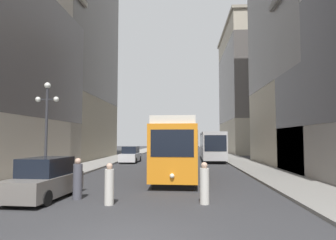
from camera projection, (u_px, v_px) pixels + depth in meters
ground_plane at (128, 240)px, 7.59m from camera, size 200.00×200.00×0.00m
sidewalk_left at (130, 155)px, 47.91m from camera, size 3.43×120.00×0.15m
sidewalk_right at (224, 155)px, 46.97m from camera, size 3.43×120.00×0.15m
streetcar at (179, 147)px, 21.38m from camera, size 3.06×13.65×3.89m
transit_bus at (212, 145)px, 36.35m from camera, size 2.87×12.33×3.45m
parked_car_left_near at (45, 180)px, 12.89m from camera, size 2.08×4.33×1.82m
parked_car_left_mid at (131, 155)px, 32.93m from camera, size 1.91×4.60×1.82m
pedestrian_crossing_near at (109, 185)px, 11.72m from camera, size 0.38×0.38×1.68m
pedestrian_crossing_far at (204, 185)px, 11.86m from camera, size 0.38×0.38×1.71m
pedestrian_on_sidewalk at (78, 180)px, 12.83m from camera, size 0.41×0.41×1.81m
lamp_post_left_near at (47, 117)px, 17.03m from camera, size 1.41×0.36×5.85m
building_left_corner at (45, 35)px, 38.34m from camera, size 15.64×19.34×31.77m
building_right_far at (254, 88)px, 57.38m from camera, size 11.93×21.92×24.70m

